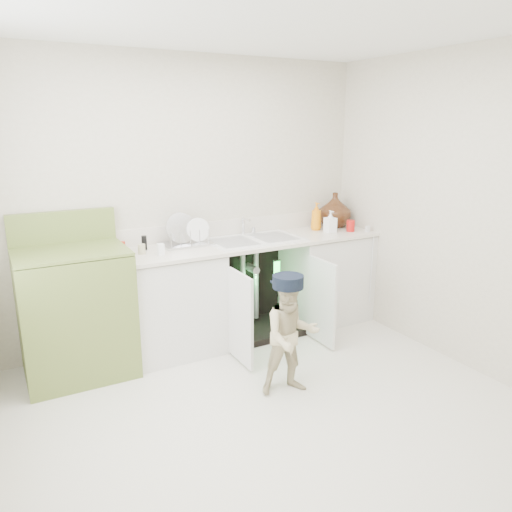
% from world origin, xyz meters
% --- Properties ---
extents(ground, '(3.50, 3.50, 0.00)m').
position_xyz_m(ground, '(0.00, 0.00, 0.00)').
color(ground, beige).
rests_on(ground, ground).
extents(room_shell, '(6.00, 5.50, 1.26)m').
position_xyz_m(room_shell, '(0.00, 0.00, 1.25)').
color(room_shell, beige).
rests_on(room_shell, ground).
extents(counter_run, '(2.44, 1.02, 1.25)m').
position_xyz_m(counter_run, '(0.59, 1.21, 0.48)').
color(counter_run, silver).
rests_on(counter_run, ground).
extents(avocado_stove, '(0.81, 0.65, 1.26)m').
position_xyz_m(avocado_stove, '(-1.03, 1.18, 0.52)').
color(avocado_stove, olive).
rests_on(avocado_stove, ground).
extents(repair_worker, '(0.59, 0.94, 0.89)m').
position_xyz_m(repair_worker, '(0.27, 0.13, 0.45)').
color(repair_worker, beige).
rests_on(repair_worker, ground).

